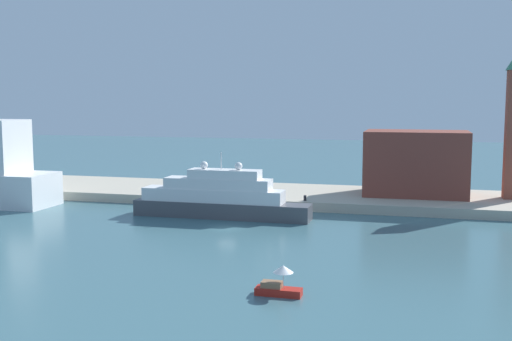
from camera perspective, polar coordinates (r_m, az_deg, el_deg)
ground at (r=87.35m, az=-2.71°, el=-5.41°), size 400.00×400.00×0.00m
quay_dock at (r=112.74m, az=1.45°, el=-2.28°), size 110.00×21.86×1.57m
large_yacht at (r=95.25m, az=-3.47°, el=-2.58°), size 27.80×4.29×10.11m
small_motorboat at (r=58.11m, az=2.13°, el=-10.46°), size 4.34×1.90×2.88m
work_barge at (r=103.81m, az=-8.37°, el=-3.33°), size 5.48×1.62×0.81m
harbor_building at (r=110.81m, az=14.61°, el=0.68°), size 17.47×11.32×11.19m
parked_car at (r=110.49m, az=-7.11°, el=-1.76°), size 3.96×1.83×1.50m
person_figure at (r=106.95m, az=-4.48°, el=-1.97°), size 0.36×0.36×1.56m
mooring_bollard at (r=101.85m, az=4.56°, el=-2.56°), size 0.48×0.48×0.88m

